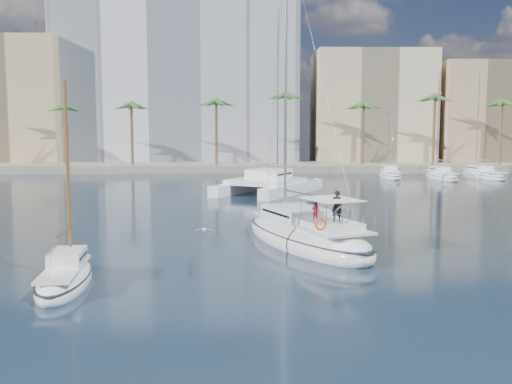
{
  "coord_description": "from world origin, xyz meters",
  "views": [
    {
      "loc": [
        0.5,
        -31.45,
        6.71
      ],
      "look_at": [
        0.89,
        1.5,
        3.06
      ],
      "focal_mm": 40.0,
      "sensor_mm": 36.0,
      "label": 1
    }
  ],
  "objects": [
    {
      "name": "moored_yacht_a",
      "position": [
        20.0,
        47.0,
        0.0
      ],
      "size": [
        3.37,
        9.52,
        11.9
      ],
      "primitive_type": null,
      "rotation": [
        0.0,
        0.0,
        -0.07
      ],
      "color": "white",
      "rests_on": "ground"
    },
    {
      "name": "palm_left",
      "position": [
        -34.0,
        57.0,
        10.28
      ],
      "size": [
        3.6,
        3.6,
        12.3
      ],
      "color": "brown",
      "rests_on": "ground"
    },
    {
      "name": "moored_yacht_b",
      "position": [
        26.5,
        45.0,
        0.0
      ],
      "size": [
        3.32,
        10.83,
        13.72
      ],
      "primitive_type": null,
      "rotation": [
        0.0,
        0.0,
        -0.02
      ],
      "color": "white",
      "rests_on": "ground"
    },
    {
      "name": "catamaran",
      "position": [
        2.49,
        28.35,
        1.18
      ],
      "size": [
        12.4,
        15.07,
        19.49
      ],
      "rotation": [
        0.0,
        0.0,
        -0.5
      ],
      "color": "white",
      "rests_on": "ground"
    },
    {
      "name": "building_beige",
      "position": [
        22.0,
        70.0,
        10.0
      ],
      "size": [
        20.0,
        14.0,
        20.0
      ],
      "primitive_type": "cube",
      "color": "beige",
      "rests_on": "ground"
    },
    {
      "name": "small_sloop",
      "position": [
        -7.41,
        -7.49,
        0.38
      ],
      "size": [
        2.74,
        6.69,
        9.36
      ],
      "rotation": [
        0.0,
        0.0,
        0.11
      ],
      "color": "white",
      "rests_on": "ground"
    },
    {
      "name": "seagull",
      "position": [
        -2.37,
        4.31,
        0.35
      ],
      "size": [
        1.16,
        0.5,
        0.21
      ],
      "color": "silver",
      "rests_on": "ground"
    },
    {
      "name": "palm_right",
      "position": [
        34.0,
        57.0,
        10.28
      ],
      "size": [
        3.6,
        3.6,
        12.3
      ],
      "color": "brown",
      "rests_on": "ground"
    },
    {
      "name": "building_tan_left",
      "position": [
        -42.0,
        69.0,
        11.0
      ],
      "size": [
        22.0,
        14.0,
        22.0
      ],
      "primitive_type": "cube",
      "color": "tan",
      "rests_on": "ground"
    },
    {
      "name": "quay",
      "position": [
        0.0,
        61.0,
        0.6
      ],
      "size": [
        120.0,
        14.0,
        1.2
      ],
      "primitive_type": "cube",
      "color": "gray",
      "rests_on": "ground"
    },
    {
      "name": "ground",
      "position": [
        0.0,
        0.0,
        0.0
      ],
      "size": [
        160.0,
        160.0,
        0.0
      ],
      "primitive_type": "plane",
      "color": "black",
      "rests_on": "ground"
    },
    {
      "name": "main_sloop",
      "position": [
        3.76,
        1.05,
        0.56
      ],
      "size": [
        8.78,
        13.54,
        19.22
      ],
      "rotation": [
        0.0,
        0.0,
        0.39
      ],
      "color": "white",
      "rests_on": "ground"
    },
    {
      "name": "building_tan_right",
      "position": [
        42.0,
        68.0,
        9.0
      ],
      "size": [
        18.0,
        12.0,
        18.0
      ],
      "primitive_type": "cube",
      "color": "tan",
      "rests_on": "ground"
    },
    {
      "name": "building_modern",
      "position": [
        -12.0,
        73.0,
        14.0
      ],
      "size": [
        42.0,
        16.0,
        28.0
      ],
      "primitive_type": "cube",
      "color": "silver",
      "rests_on": "ground"
    },
    {
      "name": "moored_yacht_c",
      "position": [
        33.0,
        47.0,
        0.0
      ],
      "size": [
        3.98,
        12.33,
        15.54
      ],
      "primitive_type": null,
      "rotation": [
        0.0,
        0.0,
        0.03
      ],
      "color": "white",
      "rests_on": "ground"
    },
    {
      "name": "palm_centre",
      "position": [
        0.0,
        57.0,
        10.28
      ],
      "size": [
        3.6,
        3.6,
        12.3
      ],
      "color": "brown",
      "rests_on": "ground"
    }
  ]
}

